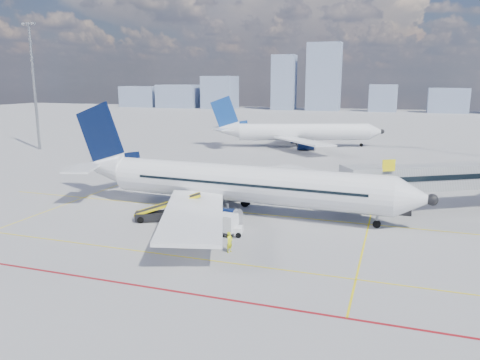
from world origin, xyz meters
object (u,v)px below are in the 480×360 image
at_px(second_aircraft, 296,132).
at_px(ramp_worker, 230,242).
at_px(cargo_dolly, 219,223).
at_px(main_aircraft, 230,183).
at_px(baggage_tug, 230,229).
at_px(belt_loader, 161,214).

bearing_deg(second_aircraft, ramp_worker, -102.89).
relative_size(cargo_dolly, ramp_worker, 2.15).
relative_size(main_aircraft, second_aircraft, 1.13).
height_order(baggage_tug, belt_loader, belt_loader).
xyz_separation_m(second_aircraft, belt_loader, (-1.69, -58.21, -2.51)).
bearing_deg(baggage_tug, ramp_worker, -80.47).
xyz_separation_m(main_aircraft, ramp_worker, (4.16, -11.70, -2.33)).
xyz_separation_m(belt_loader, ramp_worker, (9.83, -6.31, 0.17)).
bearing_deg(belt_loader, main_aircraft, 19.47).
bearing_deg(belt_loader, cargo_dolly, -40.37).
bearing_deg(main_aircraft, belt_loader, -133.27).
distance_m(main_aircraft, ramp_worker, 12.64).
relative_size(second_aircraft, cargo_dolly, 9.47).
bearing_deg(main_aircraft, ramp_worker, -67.26).
distance_m(second_aircraft, ramp_worker, 65.07).
distance_m(second_aircraft, cargo_dolly, 60.61).
bearing_deg(belt_loader, second_aircraft, 64.23).
height_order(second_aircraft, baggage_tug, second_aircraft).
xyz_separation_m(baggage_tug, ramp_worker, (1.41, -4.03, 0.20)).
distance_m(main_aircraft, baggage_tug, 8.53).
bearing_deg(baggage_tug, main_aircraft, 99.91).
bearing_deg(cargo_dolly, belt_loader, 171.73).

